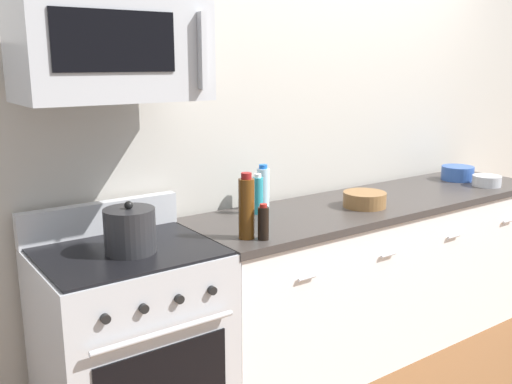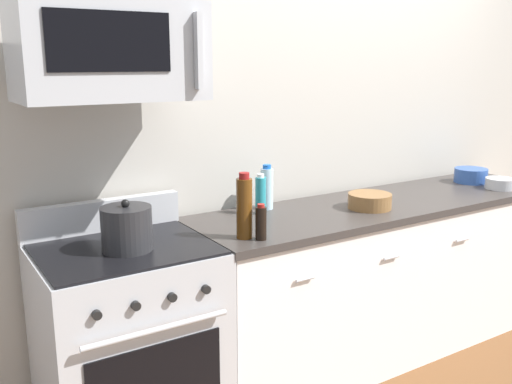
# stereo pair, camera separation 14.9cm
# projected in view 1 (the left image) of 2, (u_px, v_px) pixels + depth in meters

# --- Properties ---
(ground_plane) EXTENTS (6.60, 6.60, 0.00)m
(ground_plane) POSITION_uv_depth(u_px,v_px,m) (373.00, 342.00, 3.54)
(ground_plane) COLOR brown
(back_wall) EXTENTS (5.50, 0.10, 2.70)m
(back_wall) POSITION_uv_depth(u_px,v_px,m) (335.00, 120.00, 3.56)
(back_wall) COLOR #B7B2A8
(back_wall) RESTS_ON ground_plane
(counter_unit) EXTENTS (2.41, 0.66, 0.92)m
(counter_unit) POSITION_uv_depth(u_px,v_px,m) (377.00, 273.00, 3.44)
(counter_unit) COLOR white
(counter_unit) RESTS_ON ground_plane
(range_oven) EXTENTS (0.76, 0.69, 1.07)m
(range_oven) POSITION_uv_depth(u_px,v_px,m) (131.00, 345.00, 2.54)
(range_oven) COLOR #B7BABF
(range_oven) RESTS_ON ground_plane
(microwave) EXTENTS (0.74, 0.44, 0.40)m
(microwave) POSITION_uv_depth(u_px,v_px,m) (111.00, 51.00, 2.29)
(microwave) COLOR #B7BABF
(bottle_water_clear) EXTENTS (0.07, 0.07, 0.25)m
(bottle_water_clear) POSITION_uv_depth(u_px,v_px,m) (263.00, 188.00, 3.09)
(bottle_water_clear) COLOR silver
(bottle_water_clear) RESTS_ON countertop_slab
(bottle_dish_soap) EXTENTS (0.06, 0.06, 0.22)m
(bottle_dish_soap) POSITION_uv_depth(u_px,v_px,m) (258.00, 195.00, 2.99)
(bottle_dish_soap) COLOR teal
(bottle_dish_soap) RESTS_ON countertop_slab
(bottle_wine_amber) EXTENTS (0.07, 0.07, 0.30)m
(bottle_wine_amber) POSITION_uv_depth(u_px,v_px,m) (246.00, 208.00, 2.56)
(bottle_wine_amber) COLOR #59330F
(bottle_wine_amber) RESTS_ON countertop_slab
(bottle_soy_sauce_dark) EXTENTS (0.05, 0.05, 0.17)m
(bottle_soy_sauce_dark) POSITION_uv_depth(u_px,v_px,m) (263.00, 223.00, 2.56)
(bottle_soy_sauce_dark) COLOR black
(bottle_soy_sauce_dark) RESTS_ON countertop_slab
(bowl_steel_prep) EXTENTS (0.18, 0.18, 0.07)m
(bowl_steel_prep) POSITION_uv_depth(u_px,v_px,m) (487.00, 180.00, 3.68)
(bowl_steel_prep) COLOR #B2B5BA
(bowl_steel_prep) RESTS_ON countertop_slab
(bowl_blue_mixing) EXTENTS (0.21, 0.21, 0.09)m
(bowl_blue_mixing) POSITION_uv_depth(u_px,v_px,m) (458.00, 173.00, 3.86)
(bowl_blue_mixing) COLOR #2D519E
(bowl_blue_mixing) RESTS_ON countertop_slab
(bowl_wooden_salad) EXTENTS (0.24, 0.24, 0.08)m
(bowl_wooden_salad) POSITION_uv_depth(u_px,v_px,m) (365.00, 199.00, 3.15)
(bowl_wooden_salad) COLOR brown
(bowl_wooden_salad) RESTS_ON countertop_slab
(stockpot) EXTENTS (0.22, 0.22, 0.22)m
(stockpot) POSITION_uv_depth(u_px,v_px,m) (130.00, 231.00, 2.38)
(stockpot) COLOR #262628
(stockpot) RESTS_ON range_oven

